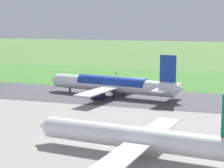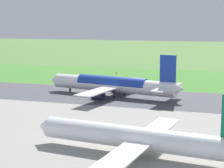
# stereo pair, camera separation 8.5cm
# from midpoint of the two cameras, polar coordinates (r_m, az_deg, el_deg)

# --- Properties ---
(ground_plane) EXTENTS (800.00, 800.00, 0.00)m
(ground_plane) POSITION_cam_midpoint_polar(r_m,az_deg,el_deg) (143.49, -0.23, -1.76)
(ground_plane) COLOR #547F3D
(runway_asphalt) EXTENTS (600.00, 33.76, 0.06)m
(runway_asphalt) POSITION_cam_midpoint_polar(r_m,az_deg,el_deg) (143.48, -0.23, -1.75)
(runway_asphalt) COLOR #47474C
(runway_asphalt) RESTS_ON ground
(apron_concrete) EXTENTS (440.00, 110.00, 0.05)m
(apron_concrete) POSITION_cam_midpoint_polar(r_m,az_deg,el_deg) (88.96, -12.54, -8.79)
(apron_concrete) COLOR gray
(apron_concrete) RESTS_ON ground
(grass_verge_foreground) EXTENTS (600.00, 80.00, 0.04)m
(grass_verge_foreground) POSITION_cam_midpoint_polar(r_m,az_deg,el_deg) (184.72, 3.90, 0.66)
(grass_verge_foreground) COLOR #478534
(grass_verge_foreground) RESTS_ON ground
(airliner_main) EXTENTS (53.89, 44.35, 15.88)m
(airliner_main) POSITION_cam_midpoint_polar(r_m,az_deg,el_deg) (142.36, 0.15, -0.07)
(airliner_main) COLOR white
(airliner_main) RESTS_ON ground
(airliner_parked_mid) EXTENTS (47.61, 39.06, 13.90)m
(airliner_parked_mid) POSITION_cam_midpoint_polar(r_m,az_deg,el_deg) (80.33, 3.98, -7.73)
(airliner_parked_mid) COLOR white
(airliner_parked_mid) RESTS_ON ground
(no_stopping_sign) EXTENTS (0.60, 0.10, 2.83)m
(no_stopping_sign) POSITION_cam_midpoint_polar(r_m,az_deg,el_deg) (187.51, 0.62, 1.32)
(no_stopping_sign) COLOR slate
(no_stopping_sign) RESTS_ON ground
(traffic_cone_orange) EXTENTS (0.40, 0.40, 0.55)m
(traffic_cone_orange) POSITION_cam_midpoint_polar(r_m,az_deg,el_deg) (187.34, -1.04, 0.88)
(traffic_cone_orange) COLOR orange
(traffic_cone_orange) RESTS_ON ground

